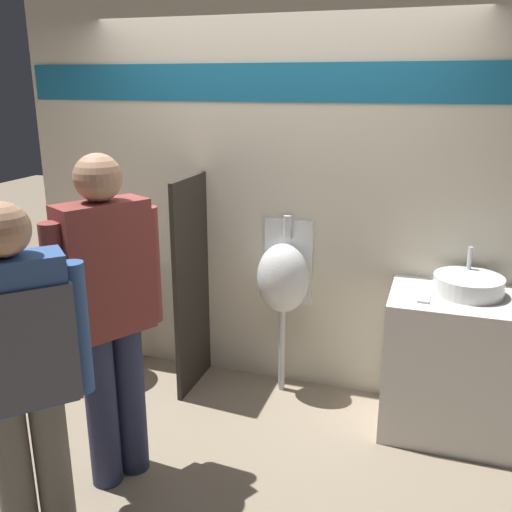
{
  "coord_description": "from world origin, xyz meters",
  "views": [
    {
      "loc": [
        1.06,
        -3.06,
        2.09
      ],
      "look_at": [
        0.0,
        0.17,
        1.05
      ],
      "focal_mm": 40.0,
      "sensor_mm": 36.0,
      "label": 1
    }
  ],
  "objects_px": {
    "sink_basin": "(468,285)",
    "cell_phone": "(424,298)",
    "toilet": "(113,338)",
    "urinal_near_counter": "(283,278)",
    "person_in_vest": "(21,368)",
    "person_with_lanyard": "(109,310)"
  },
  "relations": [
    {
      "from": "sink_basin",
      "to": "cell_phone",
      "type": "distance_m",
      "value": 0.31
    },
    {
      "from": "sink_basin",
      "to": "toilet",
      "type": "distance_m",
      "value": 2.48
    },
    {
      "from": "urinal_near_counter",
      "to": "person_in_vest",
      "type": "bearing_deg",
      "value": -109.18
    },
    {
      "from": "urinal_near_counter",
      "to": "toilet",
      "type": "relative_size",
      "value": 1.41
    },
    {
      "from": "cell_phone",
      "to": "person_in_vest",
      "type": "relative_size",
      "value": 0.08
    },
    {
      "from": "urinal_near_counter",
      "to": "person_with_lanyard",
      "type": "bearing_deg",
      "value": -116.91
    },
    {
      "from": "toilet",
      "to": "person_in_vest",
      "type": "xyz_separation_m",
      "value": [
        0.61,
        -1.61,
        0.67
      ]
    },
    {
      "from": "person_with_lanyard",
      "to": "cell_phone",
      "type": "bearing_deg",
      "value": -29.62
    },
    {
      "from": "person_with_lanyard",
      "to": "person_in_vest",
      "type": "bearing_deg",
      "value": -152.89
    },
    {
      "from": "urinal_near_counter",
      "to": "person_in_vest",
      "type": "height_order",
      "value": "person_in_vest"
    },
    {
      "from": "toilet",
      "to": "person_with_lanyard",
      "type": "xyz_separation_m",
      "value": [
        0.64,
        -0.99,
        0.69
      ]
    },
    {
      "from": "toilet",
      "to": "person_in_vest",
      "type": "distance_m",
      "value": 1.85
    },
    {
      "from": "toilet",
      "to": "urinal_near_counter",
      "type": "bearing_deg",
      "value": 8.53
    },
    {
      "from": "cell_phone",
      "to": "person_with_lanyard",
      "type": "relative_size",
      "value": 0.08
    },
    {
      "from": "person_with_lanyard",
      "to": "toilet",
      "type": "bearing_deg",
      "value": 62.72
    },
    {
      "from": "toilet",
      "to": "person_with_lanyard",
      "type": "height_order",
      "value": "person_with_lanyard"
    },
    {
      "from": "sink_basin",
      "to": "urinal_near_counter",
      "type": "height_order",
      "value": "urinal_near_counter"
    },
    {
      "from": "cell_phone",
      "to": "urinal_near_counter",
      "type": "distance_m",
      "value": 0.96
    },
    {
      "from": "cell_phone",
      "to": "urinal_near_counter",
      "type": "relative_size",
      "value": 0.11
    },
    {
      "from": "person_in_vest",
      "to": "person_with_lanyard",
      "type": "distance_m",
      "value": 0.62
    },
    {
      "from": "sink_basin",
      "to": "person_in_vest",
      "type": "bearing_deg",
      "value": -136.41
    },
    {
      "from": "cell_phone",
      "to": "person_with_lanyard",
      "type": "height_order",
      "value": "person_with_lanyard"
    }
  ]
}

